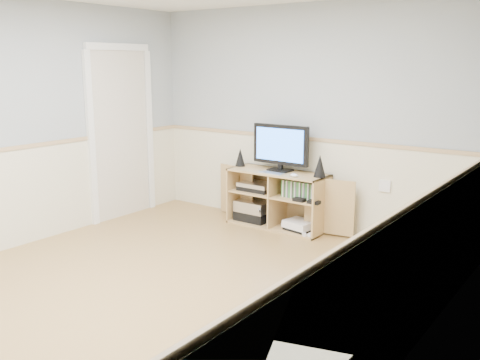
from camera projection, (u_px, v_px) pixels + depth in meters
name	position (u px, v px, depth m)	size (l,w,h in m)	color
room	(169.00, 142.00, 4.38)	(4.04, 4.54, 2.54)	tan
media_cabinet	(280.00, 198.00, 6.17)	(1.81, 0.43, 0.65)	tan
monitor	(281.00, 146.00, 6.03)	(0.70, 0.18, 0.53)	black
speaker_left	(240.00, 157.00, 6.36)	(0.12, 0.12, 0.22)	black
speaker_right	(320.00, 166.00, 5.75)	(0.13, 0.13, 0.24)	black
keyboard	(271.00, 173.00, 5.94)	(0.29, 0.12, 0.01)	silver
mouse	(294.00, 175.00, 5.77)	(0.10, 0.06, 0.04)	white
av_components	(255.00, 204.00, 6.33)	(0.50, 0.30, 0.47)	black
game_consoles	(299.00, 225.00, 6.00)	(0.46, 0.31, 0.11)	white
game_cases	(301.00, 190.00, 5.90)	(0.42, 0.14, 0.19)	#3F8C3F
wall_outlet	(385.00, 186.00, 5.57)	(0.12, 0.03, 0.12)	white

